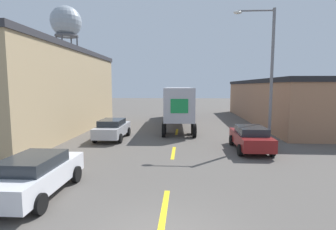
{
  "coord_description": "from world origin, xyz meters",
  "views": [
    {
      "loc": [
        0.61,
        -6.09,
        3.94
      ],
      "look_at": [
        -0.63,
        14.1,
        1.71
      ],
      "focal_mm": 28.0,
      "sensor_mm": 36.0,
      "label": 1
    }
  ],
  "objects_px": {
    "parked_car_left_near": "(35,174)",
    "street_lamp": "(268,67)",
    "parked_car_left_far": "(113,129)",
    "water_tower": "(66,23)",
    "parked_car_right_mid": "(250,138)",
    "semi_truck": "(178,102)"
  },
  "relations": [
    {
      "from": "parked_car_left_near",
      "to": "street_lamp",
      "type": "distance_m",
      "value": 15.01
    },
    {
      "from": "parked_car_left_near",
      "to": "water_tower",
      "type": "relative_size",
      "value": 0.23
    },
    {
      "from": "parked_car_left_near",
      "to": "water_tower",
      "type": "distance_m",
      "value": 48.39
    },
    {
      "from": "parked_car_left_near",
      "to": "parked_car_right_mid",
      "type": "bearing_deg",
      "value": 37.82
    },
    {
      "from": "street_lamp",
      "to": "semi_truck",
      "type": "bearing_deg",
      "value": 125.68
    },
    {
      "from": "parked_car_left_far",
      "to": "parked_car_left_near",
      "type": "xyz_separation_m",
      "value": [
        0.0,
        -10.2,
        0.0
      ]
    },
    {
      "from": "parked_car_left_far",
      "to": "water_tower",
      "type": "relative_size",
      "value": 0.23
    },
    {
      "from": "parked_car_right_mid",
      "to": "water_tower",
      "type": "xyz_separation_m",
      "value": [
        -27.08,
        35.04,
        15.34
      ]
    },
    {
      "from": "water_tower",
      "to": "street_lamp",
      "type": "relative_size",
      "value": 2.14
    },
    {
      "from": "water_tower",
      "to": "street_lamp",
      "type": "bearing_deg",
      "value": -49.14
    },
    {
      "from": "parked_car_left_near",
      "to": "water_tower",
      "type": "xyz_separation_m",
      "value": [
        -17.67,
        42.35,
        15.34
      ]
    },
    {
      "from": "parked_car_left_near",
      "to": "parked_car_right_mid",
      "type": "xyz_separation_m",
      "value": [
        9.41,
        7.31,
        0.0
      ]
    },
    {
      "from": "water_tower",
      "to": "street_lamp",
      "type": "height_order",
      "value": "water_tower"
    },
    {
      "from": "semi_truck",
      "to": "parked_car_left_far",
      "type": "xyz_separation_m",
      "value": [
        -4.7,
        -7.76,
        -1.55
      ]
    },
    {
      "from": "parked_car_left_far",
      "to": "semi_truck",
      "type": "bearing_deg",
      "value": 58.79
    },
    {
      "from": "parked_car_left_far",
      "to": "street_lamp",
      "type": "xyz_separation_m",
      "value": [
        10.89,
        -0.86,
        4.4
      ]
    },
    {
      "from": "parked_car_left_near",
      "to": "street_lamp",
      "type": "relative_size",
      "value": 0.49
    },
    {
      "from": "parked_car_right_mid",
      "to": "water_tower",
      "type": "height_order",
      "value": "water_tower"
    },
    {
      "from": "parked_car_right_mid",
      "to": "parked_car_left_far",
      "type": "bearing_deg",
      "value": 162.9
    },
    {
      "from": "parked_car_left_far",
      "to": "parked_car_right_mid",
      "type": "xyz_separation_m",
      "value": [
        9.41,
        -2.89,
        0.0
      ]
    },
    {
      "from": "parked_car_left_near",
      "to": "street_lamp",
      "type": "height_order",
      "value": "street_lamp"
    },
    {
      "from": "parked_car_left_far",
      "to": "parked_car_left_near",
      "type": "distance_m",
      "value": 10.2
    }
  ]
}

